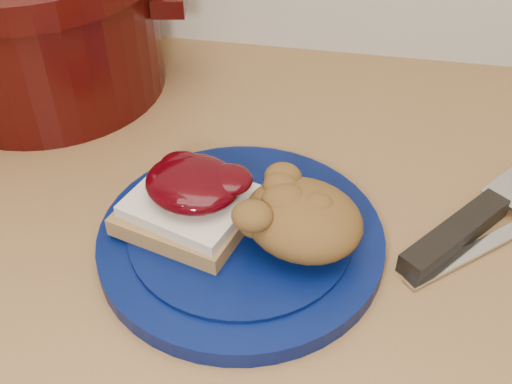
% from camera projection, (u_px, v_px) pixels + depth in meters
% --- Properties ---
extents(plate, '(0.33, 0.33, 0.02)m').
position_uv_depth(plate, '(241.00, 240.00, 0.57)').
color(plate, '#040F3F').
rests_on(plate, wood_countertop).
extents(sandwich, '(0.13, 0.12, 0.05)m').
position_uv_depth(sandwich, '(190.00, 199.00, 0.56)').
color(sandwich, olive).
rests_on(sandwich, plate).
extents(stuffing_mound, '(0.13, 0.12, 0.05)m').
position_uv_depth(stuffing_mound, '(303.00, 219.00, 0.54)').
color(stuffing_mound, brown).
rests_on(stuffing_mound, plate).
extents(chef_knife, '(0.25, 0.30, 0.02)m').
position_uv_depth(chef_knife, '(486.00, 211.00, 0.60)').
color(chef_knife, black).
rests_on(chef_knife, wood_countertop).
extents(butter_knife, '(0.15, 0.14, 0.00)m').
position_uv_depth(butter_knife, '(489.00, 243.00, 0.58)').
color(butter_knife, silver).
rests_on(butter_knife, wood_countertop).
extents(dutch_oven, '(0.35, 0.33, 0.18)m').
position_uv_depth(dutch_oven, '(39.00, 20.00, 0.73)').
color(dutch_oven, '#310704').
rests_on(dutch_oven, wood_countertop).
extents(pepper_grinder, '(0.07, 0.07, 0.14)m').
position_uv_depth(pepper_grinder, '(5.00, 26.00, 0.75)').
color(pepper_grinder, black).
rests_on(pepper_grinder, wood_countertop).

